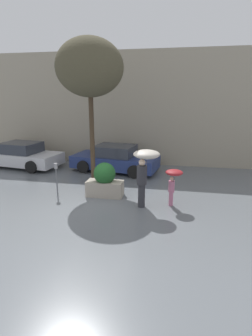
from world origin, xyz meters
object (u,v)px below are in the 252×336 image
person_child (173,178)px  street_tree (90,68)px  person_adult (145,165)px  parked_car_near (115,159)px  parked_car_far (22,156)px  planter_box (105,181)px  parking_meter (56,173)px

person_child → street_tree: size_ratio=0.22×
person_adult → parked_car_near: person_adult is taller
person_child → parked_car_far: bearing=-161.0°
person_child → parked_car_near: person_child is taller
planter_box → person_child: bearing=-11.1°
person_child → parked_car_near: (-2.96, 4.03, -0.40)m
person_adult → parked_car_far: person_adult is taller
parked_car_far → parking_meter: 5.25m
street_tree → person_adult: bearing=-41.7°
parked_car_far → street_tree: (4.63, -1.93, 4.16)m
person_adult → parking_meter: (-3.41, 0.50, -0.59)m
person_adult → person_child: (0.95, 0.29, -0.49)m
street_tree → parking_meter: 4.32m
parking_meter → street_tree: bearing=62.9°
planter_box → person_child: person_child is taller
planter_box → parked_car_near: size_ratio=0.30×
planter_box → person_child: 2.62m
person_adult → person_child: bearing=31.9°
parked_car_far → parking_meter: (3.74, -3.66, 0.31)m
person_child → parked_car_far: size_ratio=0.30×
planter_box → person_child: size_ratio=1.04×
parked_car_near → street_tree: size_ratio=0.76×
planter_box → person_child: (2.54, -0.50, 0.40)m
person_adult → parked_car_near: size_ratio=0.44×
parked_car_near → street_tree: street_tree is taller
planter_box → street_tree: bearing=122.3°
person_child → street_tree: street_tree is taller
parked_car_near → parked_car_far: size_ratio=1.02×
parked_car_far → planter_box: bearing=-113.5°
street_tree → parking_meter: (-0.89, -1.74, -3.85)m
person_adult → street_tree: 4.69m
person_child → street_tree: 5.47m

